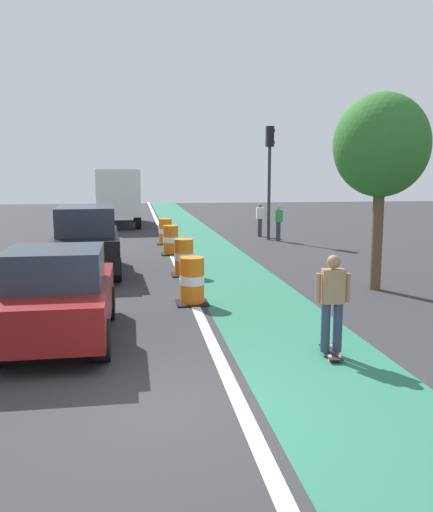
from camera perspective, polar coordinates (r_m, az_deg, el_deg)
The scene contains 15 objects.
ground_plane at distance 7.15m, azimuth -4.89°, elevation -15.89°, with size 100.00×100.00×0.00m, color #2D2D30.
bike_lane_strip at distance 18.94m, azimuth 0.05°, elevation -0.35°, with size 2.50×80.00×0.01m, color #286B51.
lane_divider_stripe at distance 18.78m, azimuth -4.48°, elevation -0.45°, with size 0.20×80.00×0.01m, color silver.
skateboarder_on_lane at distance 8.96m, azimuth 12.21°, elevation -4.82°, with size 0.57×0.82×1.69m.
parked_sedan_nearest at distance 10.01m, azimuth -16.56°, elevation -4.02°, with size 1.95×4.12×1.70m.
parked_suv_second at distance 16.52m, azimuth -13.62°, elevation 1.69°, with size 2.12×4.70×2.04m.
traffic_barrel_front at distance 12.39m, azimuth -2.61°, elevation -2.69°, with size 0.73×0.73×1.09m.
traffic_barrel_mid at distance 15.88m, azimuth -3.47°, elevation -0.18°, with size 0.73×0.73×1.09m.
traffic_barrel_back at distance 20.09m, azimuth -4.88°, elevation 1.66°, with size 0.73×0.73×1.09m.
traffic_barrel_far at distance 23.16m, azimuth -5.45°, elevation 2.58°, with size 0.73×0.73×1.09m.
delivery_truck_down_block at distance 32.10m, azimuth -10.34°, elevation 6.51°, with size 2.52×7.66×3.23m.
traffic_light_corner at distance 24.62m, azimuth 5.67°, elevation 9.85°, with size 0.41×0.32×5.10m.
pedestrian_crossing at distance 25.95m, azimuth 4.64°, elevation 3.97°, with size 0.34×0.20×1.61m.
pedestrian_waiting at distance 24.26m, azimuth 6.59°, elevation 3.62°, with size 0.34×0.20×1.61m.
street_tree_sidewalk at distance 14.35m, azimuth 17.09°, elevation 11.08°, with size 2.40×2.40×5.00m.
Camera 1 is at (-0.38, -6.50, 2.97)m, focal length 37.66 mm.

